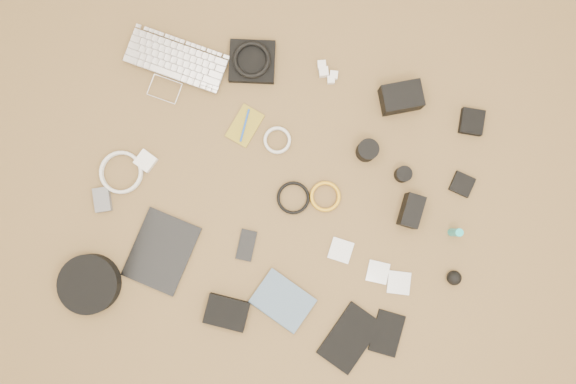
% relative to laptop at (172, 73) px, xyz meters
% --- Properties ---
extents(room_shell, '(4.04, 4.04, 2.58)m').
position_rel_laptop_xyz_m(room_shell, '(0.47, -0.38, 1.24)').
color(room_shell, brown).
rests_on(room_shell, ground).
extents(laptop, '(0.40, 0.31, 0.03)m').
position_rel_laptop_xyz_m(laptop, '(0.00, 0.00, 0.00)').
color(laptop, silver).
rests_on(laptop, ground).
extents(headphone_pouch, '(0.19, 0.18, 0.03)m').
position_rel_laptop_xyz_m(headphone_pouch, '(0.28, 0.10, 0.00)').
color(headphone_pouch, black).
rests_on(headphone_pouch, ground).
extents(headphones, '(0.14, 0.14, 0.02)m').
position_rel_laptop_xyz_m(headphones, '(0.28, 0.10, 0.02)').
color(headphones, black).
rests_on(headphones, headphone_pouch).
extents(charger_a, '(0.04, 0.04, 0.03)m').
position_rel_laptop_xyz_m(charger_a, '(0.54, 0.14, -0.00)').
color(charger_a, white).
rests_on(charger_a, ground).
extents(charger_b, '(0.04, 0.04, 0.03)m').
position_rel_laptop_xyz_m(charger_b, '(0.55, 0.11, 0.00)').
color(charger_b, white).
rests_on(charger_b, ground).
extents(charger_c, '(0.03, 0.03, 0.02)m').
position_rel_laptop_xyz_m(charger_c, '(0.58, 0.09, -0.00)').
color(charger_c, white).
rests_on(charger_c, ground).
extents(charger_d, '(0.03, 0.03, 0.03)m').
position_rel_laptop_xyz_m(charger_d, '(0.59, 0.11, -0.00)').
color(charger_d, white).
rests_on(charger_d, ground).
extents(dslr_camera, '(0.17, 0.15, 0.08)m').
position_rel_laptop_xyz_m(dslr_camera, '(0.85, 0.07, 0.03)').
color(dslr_camera, black).
rests_on(dslr_camera, ground).
extents(lens_pouch, '(0.09, 0.10, 0.03)m').
position_rel_laptop_xyz_m(lens_pouch, '(1.12, 0.04, 0.00)').
color(lens_pouch, black).
rests_on(lens_pouch, ground).
extents(notebook_olive, '(0.13, 0.16, 0.01)m').
position_rel_laptop_xyz_m(notebook_olive, '(0.30, -0.14, -0.01)').
color(notebook_olive, olive).
rests_on(notebook_olive, ground).
extents(pen_blue, '(0.01, 0.12, 0.01)m').
position_rel_laptop_xyz_m(pen_blue, '(0.30, -0.14, -0.00)').
color(pen_blue, '#1646B6').
rests_on(pen_blue, notebook_olive).
extents(cable_white_a, '(0.12, 0.12, 0.01)m').
position_rel_laptop_xyz_m(cable_white_a, '(0.43, -0.17, -0.01)').
color(cable_white_a, silver).
rests_on(cable_white_a, ground).
extents(lens_a, '(0.09, 0.09, 0.08)m').
position_rel_laptop_xyz_m(lens_a, '(0.76, -0.15, 0.03)').
color(lens_a, black).
rests_on(lens_a, ground).
extents(lens_b, '(0.07, 0.07, 0.05)m').
position_rel_laptop_xyz_m(lens_b, '(0.91, -0.20, 0.01)').
color(lens_b, black).
rests_on(lens_b, ground).
extents(card_reader, '(0.09, 0.09, 0.02)m').
position_rel_laptop_xyz_m(card_reader, '(1.13, -0.20, -0.01)').
color(card_reader, black).
rests_on(card_reader, ground).
extents(power_brick, '(0.08, 0.08, 0.03)m').
position_rel_laptop_xyz_m(power_brick, '(-0.03, -0.34, -0.00)').
color(power_brick, white).
rests_on(power_brick, ground).
extents(cable_white_b, '(0.20, 0.20, 0.01)m').
position_rel_laptop_xyz_m(cable_white_b, '(-0.10, -0.40, -0.01)').
color(cable_white_b, silver).
rests_on(cable_white_b, ground).
extents(cable_black, '(0.15, 0.15, 0.01)m').
position_rel_laptop_xyz_m(cable_black, '(0.53, -0.37, -0.01)').
color(cable_black, black).
rests_on(cable_black, ground).
extents(cable_yellow, '(0.11, 0.11, 0.01)m').
position_rel_laptop_xyz_m(cable_yellow, '(0.65, -0.34, -0.01)').
color(cable_yellow, gold).
rests_on(cable_yellow, ground).
extents(flash, '(0.08, 0.12, 0.09)m').
position_rel_laptop_xyz_m(flash, '(0.96, -0.33, 0.03)').
color(flash, black).
rests_on(flash, ground).
extents(lens_cleaner, '(0.03, 0.03, 0.10)m').
position_rel_laptop_xyz_m(lens_cleaner, '(1.12, -0.38, 0.03)').
color(lens_cleaner, '#1AA9AD').
rests_on(lens_cleaner, ground).
extents(battery_charger, '(0.08, 0.10, 0.02)m').
position_rel_laptop_xyz_m(battery_charger, '(-0.15, -0.51, -0.00)').
color(battery_charger, '#5D5E62').
rests_on(battery_charger, ground).
extents(tablet, '(0.26, 0.30, 0.01)m').
position_rel_laptop_xyz_m(tablet, '(0.10, -0.65, -0.01)').
color(tablet, black).
rests_on(tablet, ground).
extents(phone, '(0.06, 0.11, 0.01)m').
position_rel_laptop_xyz_m(phone, '(0.40, -0.57, -0.01)').
color(phone, black).
rests_on(phone, ground).
extents(filter_case_left, '(0.09, 0.09, 0.01)m').
position_rel_laptop_xyz_m(filter_case_left, '(0.74, -0.52, -0.01)').
color(filter_case_left, silver).
rests_on(filter_case_left, ground).
extents(filter_case_mid, '(0.08, 0.08, 0.01)m').
position_rel_laptop_xyz_m(filter_case_mid, '(0.89, -0.57, -0.01)').
color(filter_case_mid, silver).
rests_on(filter_case_mid, ground).
extents(filter_case_right, '(0.09, 0.09, 0.01)m').
position_rel_laptop_xyz_m(filter_case_right, '(0.97, -0.59, -0.01)').
color(filter_case_right, silver).
rests_on(filter_case_right, ground).
extents(air_blower, '(0.07, 0.07, 0.05)m').
position_rel_laptop_xyz_m(air_blower, '(1.15, -0.54, 0.01)').
color(air_blower, black).
rests_on(air_blower, ground).
extents(headphone_case, '(0.26, 0.26, 0.06)m').
position_rel_laptop_xyz_m(headphone_case, '(-0.12, -0.81, 0.01)').
color(headphone_case, black).
rests_on(headphone_case, ground).
extents(drive_case, '(0.15, 0.11, 0.04)m').
position_rel_laptop_xyz_m(drive_case, '(0.38, -0.82, 0.00)').
color(drive_case, black).
rests_on(drive_case, ground).
extents(paperback, '(0.24, 0.22, 0.02)m').
position_rel_laptop_xyz_m(paperback, '(0.54, -0.81, -0.00)').
color(paperback, '#475F79').
rests_on(paperback, ground).
extents(notebook_black_a, '(0.22, 0.26, 0.02)m').
position_rel_laptop_xyz_m(notebook_black_a, '(0.83, -0.82, -0.01)').
color(notebook_black_a, black).
rests_on(notebook_black_a, ground).
extents(notebook_black_b, '(0.11, 0.16, 0.01)m').
position_rel_laptop_xyz_m(notebook_black_b, '(0.96, -0.78, -0.01)').
color(notebook_black_b, black).
rests_on(notebook_black_b, ground).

